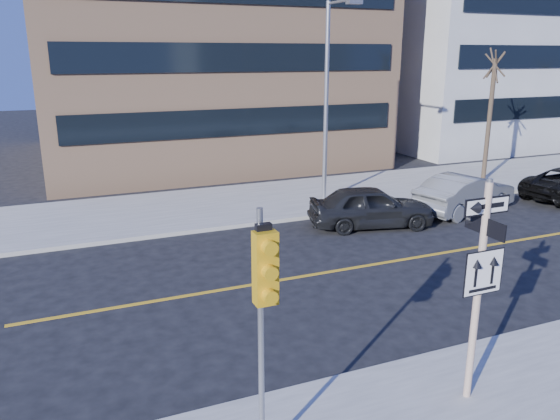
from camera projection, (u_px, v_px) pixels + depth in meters
name	position (u px, v px, depth m)	size (l,w,h in m)	color
ground	(389.00, 339.00, 12.22)	(120.00, 120.00, 0.00)	black
far_sidewalk	(546.00, 171.00, 29.52)	(66.00, 6.00, 0.15)	gray
sign_pole	(480.00, 280.00, 9.32)	(0.92, 0.92, 4.06)	white
traffic_signal	(264.00, 289.00, 7.54)	(0.32, 0.45, 4.00)	gray
parked_car_a	(371.00, 207.00, 19.97)	(4.54, 1.83, 1.55)	black
parked_car_b	(465.00, 193.00, 21.84)	(4.72, 1.64, 1.55)	slate
streetlight_a	(329.00, 90.00, 21.94)	(0.55, 2.25, 8.00)	gray
street_tree_west	(495.00, 68.00, 25.55)	(1.80, 1.80, 6.35)	#382D21
building_brick	(191.00, 5.00, 32.65)	(18.00, 18.00, 18.00)	tan
building_grey_mid	(487.00, 35.00, 40.35)	(20.00, 16.00, 15.00)	#A1A3A6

